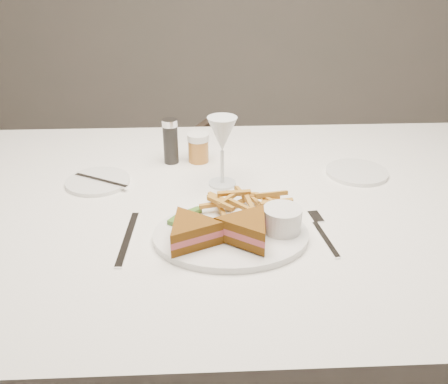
% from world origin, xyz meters
% --- Properties ---
extents(table, '(1.63, 1.17, 0.75)m').
position_xyz_m(table, '(0.01, 0.07, 0.38)').
color(table, white).
rests_on(table, ground).
extents(chair_far, '(0.74, 0.72, 0.60)m').
position_xyz_m(chair_far, '(0.04, 0.97, 0.30)').
color(chair_far, '#49392D').
rests_on(chair_far, ground).
extents(table_setting, '(0.82, 0.58, 0.18)m').
position_xyz_m(table_setting, '(0.02, 0.00, 0.79)').
color(table_setting, white).
rests_on(table_setting, table).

